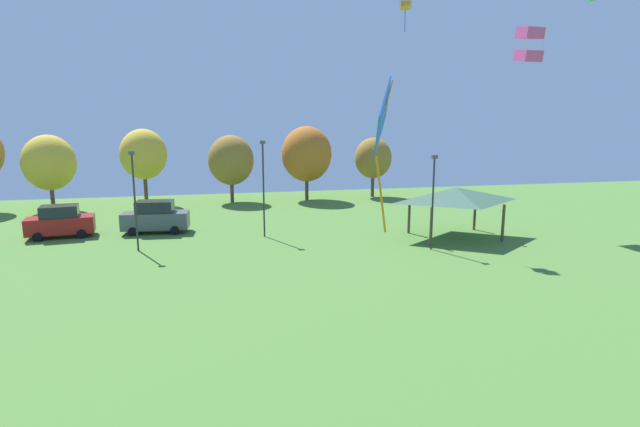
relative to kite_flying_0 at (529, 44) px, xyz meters
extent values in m
cube|color=#E54C93|center=(0.00, 0.00, 0.82)|extent=(1.54, 1.63, 1.01)
cube|color=#E54C93|center=(0.00, 0.00, -0.82)|extent=(1.54, 1.63, 1.01)
cylinder|color=yellow|center=(-0.70, -0.70, 0.00)|extent=(0.02, 0.02, 2.45)
cylinder|color=yellow|center=(0.70, -0.70, 0.00)|extent=(0.02, 0.02, 2.45)
cylinder|color=yellow|center=(-0.70, 0.70, 0.00)|extent=(0.02, 0.02, 2.45)
cylinder|color=yellow|center=(0.70, 0.70, 0.00)|extent=(0.02, 0.02, 2.45)
cube|color=orange|center=(-10.25, -1.00, 2.06)|extent=(0.88, 0.91, 0.48)
cylinder|color=blue|center=(-10.57, -0.68, 2.43)|extent=(0.02, 0.02, 1.11)
cylinder|color=blue|center=(-9.93, -0.68, 2.43)|extent=(0.02, 0.02, 1.11)
cylinder|color=blue|center=(-10.25, -1.00, 1.08)|extent=(0.13, 0.26, 1.49)
cube|color=blue|center=(-19.93, -24.30, -5.38)|extent=(0.70, 1.52, 1.63)
cylinder|color=orange|center=(-19.93, -24.32, -5.38)|extent=(0.35, 0.25, 1.45)
cylinder|color=orange|center=(-19.93, -24.30, -7.05)|extent=(0.26, 0.20, 1.66)
cube|color=maroon|center=(-34.07, 3.48, -12.86)|extent=(4.65, 2.44, 1.16)
cube|color=#1E232D|center=(-34.07, 3.48, -11.87)|extent=(2.65, 2.02, 0.81)
cylinder|color=black|center=(-32.58, 2.75, -13.44)|extent=(0.66, 0.31, 0.64)
cylinder|color=black|center=(-32.84, 4.58, -13.44)|extent=(0.66, 0.31, 0.64)
cylinder|color=black|center=(-35.31, 2.37, -13.44)|extent=(0.66, 0.31, 0.64)
cylinder|color=black|center=(-35.56, 4.20, -13.44)|extent=(0.66, 0.31, 0.64)
cube|color=#4C5156|center=(-27.61, 3.53, -12.83)|extent=(4.87, 2.20, 1.22)
cube|color=#1E232D|center=(-27.61, 3.53, -11.79)|extent=(2.74, 1.87, 0.86)
cylinder|color=black|center=(-26.22, 2.51, -13.44)|extent=(0.66, 0.27, 0.64)
cylinder|color=black|center=(-26.07, 4.31, -13.44)|extent=(0.66, 0.27, 0.64)
cylinder|color=black|center=(-29.15, 2.76, -13.44)|extent=(0.66, 0.27, 0.64)
cylinder|color=black|center=(-28.99, 4.55, -13.44)|extent=(0.66, 0.27, 0.64)
cylinder|color=brown|center=(-9.33, -4.45, -12.46)|extent=(0.20, 0.20, 2.60)
cylinder|color=brown|center=(-4.01, -4.45, -12.46)|extent=(0.20, 0.20, 2.60)
cylinder|color=brown|center=(-9.33, -0.67, -12.46)|extent=(0.20, 0.20, 2.60)
cylinder|color=brown|center=(-4.01, -0.67, -12.46)|extent=(0.20, 0.20, 2.60)
pyramid|color=#3D604C|center=(-6.67, -2.56, -10.66)|extent=(6.88, 4.89, 1.00)
cylinder|color=#2D2D33|center=(-9.73, -5.36, -10.83)|extent=(0.12, 0.12, 5.86)
cube|color=#4C4C51|center=(-9.73, -5.36, -7.77)|extent=(0.36, 0.20, 0.24)
cylinder|color=#2D2D33|center=(-28.22, -1.64, -10.69)|extent=(0.12, 0.12, 6.13)
cube|color=#4C4C51|center=(-28.22, -1.64, -7.51)|extent=(0.36, 0.20, 0.24)
cylinder|color=#2D2D33|center=(-19.87, 0.58, -10.45)|extent=(0.12, 0.12, 6.61)
cube|color=#4C4C51|center=(-19.87, 0.58, -7.03)|extent=(0.36, 0.20, 0.24)
cylinder|color=brown|center=(-37.74, 14.99, -12.40)|extent=(0.36, 0.36, 2.72)
ellipsoid|color=gold|center=(-37.74, 14.99, -9.33)|extent=(4.56, 4.56, 5.02)
cylinder|color=brown|center=(-29.73, 16.38, -12.10)|extent=(0.36, 0.36, 3.32)
ellipsoid|color=gold|center=(-29.73, 16.38, -8.78)|extent=(4.41, 4.41, 4.85)
cylinder|color=brown|center=(-21.44, 16.25, -12.47)|extent=(0.36, 0.36, 2.58)
ellipsoid|color=olive|center=(-21.44, 16.25, -9.49)|extent=(4.52, 4.52, 4.97)
cylinder|color=brown|center=(-13.76, 16.13, -12.34)|extent=(0.36, 0.36, 2.84)
ellipsoid|color=#BC6623|center=(-13.76, 16.13, -8.99)|extent=(5.14, 5.14, 5.66)
cylinder|color=brown|center=(-6.36, 16.78, -12.41)|extent=(0.36, 0.36, 2.71)
ellipsoid|color=olive|center=(-6.36, 16.78, -9.57)|extent=(3.96, 3.96, 4.35)
camera|label=1|loc=(-23.51, -34.41, -5.45)|focal=28.00mm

